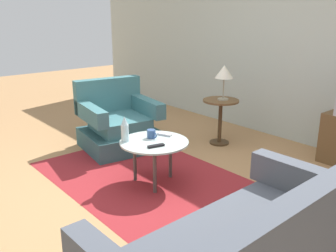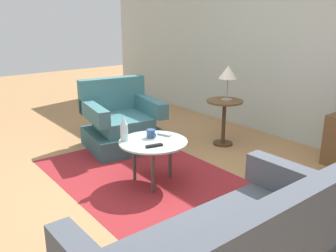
# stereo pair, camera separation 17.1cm
# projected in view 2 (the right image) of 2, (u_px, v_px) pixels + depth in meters

# --- Properties ---
(ground_plane) EXTENTS (16.00, 16.00, 0.00)m
(ground_plane) POSITION_uv_depth(u_px,v_px,m) (155.00, 189.00, 3.73)
(ground_plane) COLOR #AD7F51
(back_wall) EXTENTS (9.00, 0.12, 2.70)m
(back_wall) POSITION_uv_depth(u_px,v_px,m) (307.00, 41.00, 4.73)
(back_wall) COLOR #B2BCB2
(back_wall) RESTS_ON ground
(area_rug) EXTENTS (2.69, 1.63, 0.00)m
(area_rug) POSITION_uv_depth(u_px,v_px,m) (154.00, 182.00, 3.88)
(area_rug) COLOR maroon
(area_rug) RESTS_ON ground
(armchair) EXTENTS (0.97, 1.02, 0.86)m
(armchair) POSITION_uv_depth(u_px,v_px,m) (121.00, 124.00, 4.85)
(armchair) COLOR #325C60
(armchair) RESTS_ON ground
(coffee_table) EXTENTS (0.70, 0.70, 0.46)m
(coffee_table) POSITION_uv_depth(u_px,v_px,m) (153.00, 145.00, 3.75)
(coffee_table) COLOR #B2C6C1
(coffee_table) RESTS_ON ground
(side_table) EXTENTS (0.47, 0.47, 0.60)m
(side_table) POSITION_uv_depth(u_px,v_px,m) (224.00, 113.00, 4.87)
(side_table) COLOR brown
(side_table) RESTS_ON ground
(table_lamp) EXTENTS (0.24, 0.24, 0.45)m
(table_lamp) POSITION_uv_depth(u_px,v_px,m) (228.00, 73.00, 4.70)
(table_lamp) COLOR #9E937A
(table_lamp) RESTS_ON side_table
(vase) EXTENTS (0.08, 0.08, 0.26)m
(vase) POSITION_uv_depth(u_px,v_px,m) (124.00, 129.00, 3.72)
(vase) COLOR silver
(vase) RESTS_ON coffee_table
(mug) EXTENTS (0.13, 0.09, 0.09)m
(mug) POSITION_uv_depth(u_px,v_px,m) (151.00, 134.00, 3.83)
(mug) COLOR #335184
(mug) RESTS_ON coffee_table
(tv_remote_dark) EXTENTS (0.08, 0.17, 0.02)m
(tv_remote_dark) POSITION_uv_depth(u_px,v_px,m) (154.00, 146.00, 3.58)
(tv_remote_dark) COLOR black
(tv_remote_dark) RESTS_ON coffee_table
(tv_remote_silver) EXTENTS (0.16, 0.10, 0.02)m
(tv_remote_silver) POSITION_uv_depth(u_px,v_px,m) (164.00, 135.00, 3.90)
(tv_remote_silver) COLOR #B2B2B7
(tv_remote_silver) RESTS_ON coffee_table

